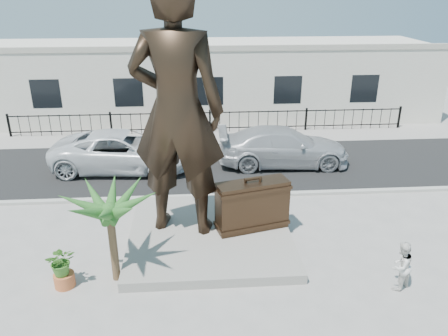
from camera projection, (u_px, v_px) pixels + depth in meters
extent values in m
plane|color=#9E9991|center=(229.00, 265.00, 13.04)|extent=(100.00, 100.00, 0.00)
cube|color=black|center=(215.00, 164.00, 20.40)|extent=(40.00, 7.00, 0.01)
cube|color=#A5A399|center=(219.00, 196.00, 17.16)|extent=(40.00, 0.25, 0.12)
cube|color=#9E9991|center=(211.00, 137.00, 24.08)|extent=(40.00, 2.50, 0.02)
cube|color=gray|center=(210.00, 235.00, 14.33)|extent=(5.20, 5.20, 0.30)
cube|color=black|center=(210.00, 122.00, 24.59)|extent=(22.00, 0.10, 1.20)
cube|color=silver|center=(207.00, 79.00, 27.83)|extent=(28.00, 7.00, 4.40)
imported|color=black|center=(177.00, 111.00, 13.01)|extent=(3.23, 2.48, 7.90)
cube|color=#322215|center=(252.00, 205.00, 14.15)|extent=(2.45, 1.32, 1.65)
imported|color=silver|center=(401.00, 266.00, 11.77)|extent=(0.88, 0.83, 1.43)
imported|color=silver|center=(123.00, 151.00, 19.53)|extent=(6.44, 3.35, 1.73)
imported|color=#A8AAAD|center=(283.00, 147.00, 20.04)|extent=(6.04, 2.62, 1.73)
imported|color=red|center=(168.00, 119.00, 23.90)|extent=(1.37, 1.12, 1.85)
cylinder|color=#BA5D31|center=(65.00, 280.00, 12.04)|extent=(0.56, 0.56, 0.40)
imported|color=#396D23|center=(61.00, 261.00, 11.80)|extent=(0.92, 0.84, 0.86)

